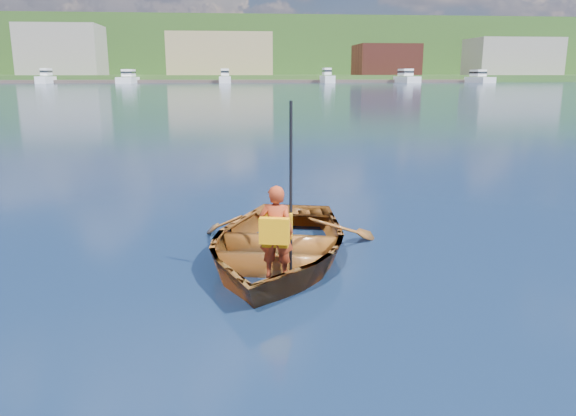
{
  "coord_description": "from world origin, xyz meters",
  "views": [
    {
      "loc": [
        -1.62,
        -7.58,
        2.43
      ],
      "look_at": [
        -0.94,
        -0.49,
        0.71
      ],
      "focal_mm": 35.0,
      "sensor_mm": 36.0,
      "label": 1
    }
  ],
  "objects_px": {
    "child_paddler": "(276,231)",
    "dock": "(198,81)",
    "marina_yachts": "(255,78)",
    "rowboat": "(276,243)"
  },
  "relations": [
    {
      "from": "child_paddler",
      "to": "dock",
      "type": "relative_size",
      "value": 0.01
    },
    {
      "from": "child_paddler",
      "to": "marina_yachts",
      "type": "relative_size",
      "value": 0.01
    },
    {
      "from": "rowboat",
      "to": "marina_yachts",
      "type": "bearing_deg",
      "value": 87.86
    },
    {
      "from": "rowboat",
      "to": "child_paddler",
      "type": "distance_m",
      "value": 1.01
    },
    {
      "from": "rowboat",
      "to": "dock",
      "type": "bearing_deg",
      "value": 93.69
    },
    {
      "from": "dock",
      "to": "marina_yachts",
      "type": "bearing_deg",
      "value": -17.3
    },
    {
      "from": "child_paddler",
      "to": "marina_yachts",
      "type": "distance_m",
      "value": 144.84
    },
    {
      "from": "dock",
      "to": "marina_yachts",
      "type": "height_order",
      "value": "marina_yachts"
    },
    {
      "from": "dock",
      "to": "child_paddler",
      "type": "bearing_deg",
      "value": -86.35
    },
    {
      "from": "rowboat",
      "to": "child_paddler",
      "type": "relative_size",
      "value": 2.1
    }
  ]
}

